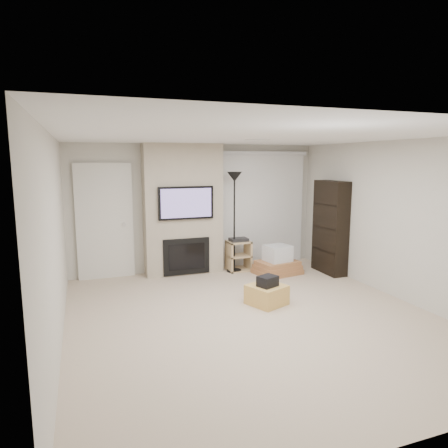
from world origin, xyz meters
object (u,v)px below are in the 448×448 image
object	(u,v)px
av_stand	(239,254)
bookshelf	(330,227)
ottoman	(267,295)
floor_lamp	(234,194)
box_stack	(277,263)

from	to	relation	value
av_stand	bookshelf	world-z (taller)	bookshelf
ottoman	bookshelf	size ratio (longest dim) A/B	0.28
floor_lamp	box_stack	world-z (taller)	floor_lamp
box_stack	bookshelf	bearing A→B (deg)	-14.48
av_stand	box_stack	xyz separation A→B (m)	(0.63, -0.47, -0.13)
av_stand	box_stack	bearing A→B (deg)	-37.11
floor_lamp	bookshelf	xyz separation A→B (m)	(1.74, -0.69, -0.65)
floor_lamp	bookshelf	world-z (taller)	floor_lamp
box_stack	bookshelf	distance (m)	1.24
floor_lamp	box_stack	distance (m)	1.59
ottoman	floor_lamp	size ratio (longest dim) A/B	0.25
bookshelf	floor_lamp	bearing A→B (deg)	158.40
floor_lamp	box_stack	bearing A→B (deg)	-30.21
ottoman	bookshelf	world-z (taller)	bookshelf
av_stand	bookshelf	distance (m)	1.87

